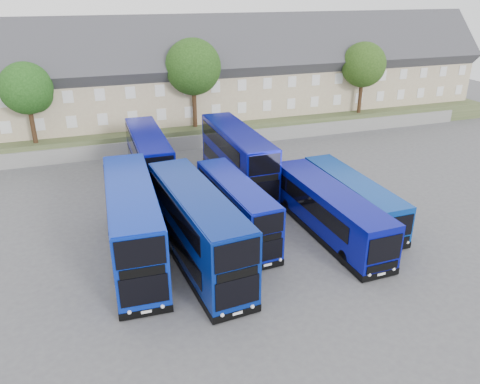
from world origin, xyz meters
name	(u,v)px	position (x,y,z in m)	size (l,w,h in m)	color
ground	(267,269)	(0.00, 0.00, 0.00)	(120.00, 120.00, 0.00)	#4C4C52
retaining_wall	(181,143)	(0.00, 24.00, 0.75)	(70.00, 0.40, 1.50)	slate
earth_bank	(163,118)	(0.00, 34.00, 1.00)	(80.00, 20.00, 2.00)	#3F4C2B
terrace_row	(218,74)	(6.00, 30.00, 6.60)	(66.00, 10.40, 11.20)	tan
dd_front_left	(133,225)	(-7.39, 3.87, 2.40)	(3.41, 12.41, 4.88)	#0825A3
dd_front_mid	(198,229)	(-3.76, 2.07, 2.35)	(3.77, 12.23, 4.79)	navy
dd_front_right	(236,210)	(-0.38, 4.74, 1.93)	(2.93, 10.02, 3.93)	#081294
dd_rear_left	(149,159)	(-4.48, 15.96, 2.22)	(2.74, 11.41, 4.52)	#070C88
dd_rear_right	(237,158)	(2.63, 13.37, 2.38)	(2.92, 12.23, 4.85)	#060A7E
coach_east_a	(329,212)	(5.70, 2.82, 1.64)	(2.93, 12.35, 3.36)	#070C83
coach_east_b	(352,198)	(8.60, 4.58, 1.48)	(2.45, 11.08, 3.02)	navy
tree_west	(28,90)	(-13.85, 25.10, 7.05)	(4.80, 4.80, 7.65)	#382314
tree_mid	(194,69)	(2.15, 25.60, 8.07)	(5.76, 5.76, 9.18)	#382314
tree_east	(364,66)	(22.15, 25.10, 7.39)	(5.12, 5.12, 8.16)	#382314
tree_far	(374,54)	(28.15, 32.10, 7.73)	(5.44, 5.44, 8.67)	#382314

